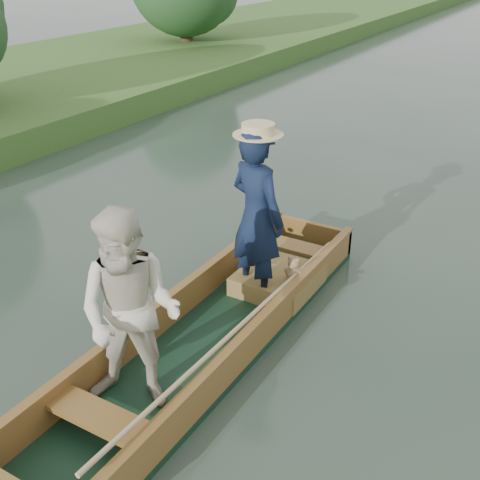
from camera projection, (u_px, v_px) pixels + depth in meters
The scene contains 2 objects.
ground at pixel (211, 344), 6.21m from camera, with size 120.00×120.00×0.00m, color #283D30.
punt at pixel (201, 289), 5.79m from camera, with size 1.14×5.00×2.08m.
Camera 1 is at (2.84, -4.20, 3.76)m, focal length 45.00 mm.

